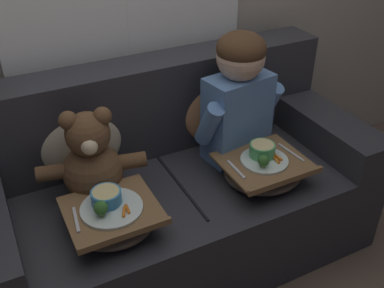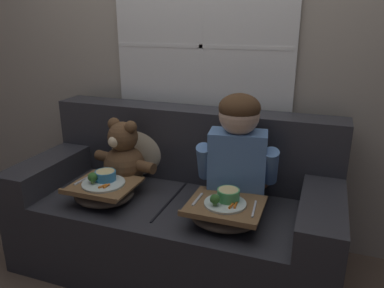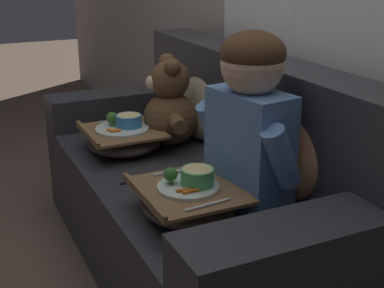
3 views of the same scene
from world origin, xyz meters
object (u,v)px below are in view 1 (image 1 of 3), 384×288
Objects in this scene: child_figure at (239,92)px; lap_tray_teddy at (112,217)px; throw_pillow_behind_child at (219,104)px; throw_pillow_behind_teddy at (80,137)px; couch at (171,193)px; teddy_bear at (92,162)px; lap_tray_child at (263,169)px.

child_figure reaches higher than lap_tray_teddy.
throw_pillow_behind_child reaches higher than throw_pillow_behind_teddy.
lap_tray_teddy is at bearing -145.98° from couch.
teddy_bear reaches higher than throw_pillow_behind_child.
lap_tray_teddy is at bearing -89.97° from teddy_bear.
couch is 0.47m from teddy_bear.
child_figure is at bearing 89.98° from lap_tray_child.
lap_tray_child is at bearing -90.02° from child_figure.
lap_tray_teddy is (-0.72, 0.00, 0.00)m from lap_tray_child.
throw_pillow_behind_teddy is at bearing 149.92° from lap_tray_child.
couch is at bearing 145.86° from lap_tray_child.
couch is 4.21× the size of throw_pillow_behind_child.
couch reaches higher than lap_tray_child.
teddy_bear is at bearing -90.39° from throw_pillow_behind_teddy.
child_figure is 1.37× the size of teddy_bear.
lap_tray_teddy is (-0.36, -0.24, 0.19)m from couch.
teddy_bear is at bearing -165.90° from throw_pillow_behind_child.
child_figure is (0.36, -0.00, 0.47)m from couch.
teddy_bear is at bearing -178.71° from couch.
throw_pillow_behind_teddy is at bearing 89.61° from teddy_bear.
lap_tray_child is at bearing -89.99° from throw_pillow_behind_child.
teddy_bear reaches higher than throw_pillow_behind_teddy.
couch is at bearing 1.29° from teddy_bear.
couch is at bearing -154.34° from throw_pillow_behind_child.
lap_tray_child is at bearing -30.08° from throw_pillow_behind_teddy.
lap_tray_child is at bearing -34.14° from couch.
throw_pillow_behind_teddy is 0.85m from lap_tray_child.
child_figure is 0.81m from lap_tray_teddy.
teddy_bear is at bearing -179.63° from child_figure.
child_figure is 1.76× the size of lap_tray_teddy.
throw_pillow_behind_teddy is 0.44m from lap_tray_teddy.
throw_pillow_behind_child is 0.44m from lap_tray_child.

